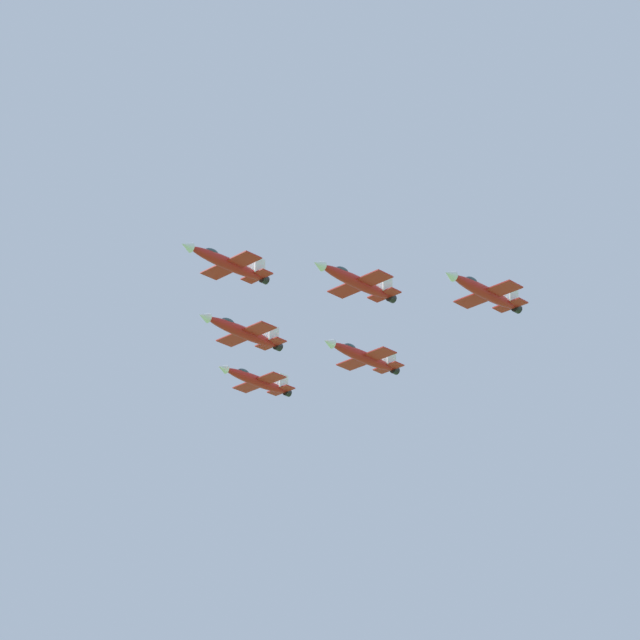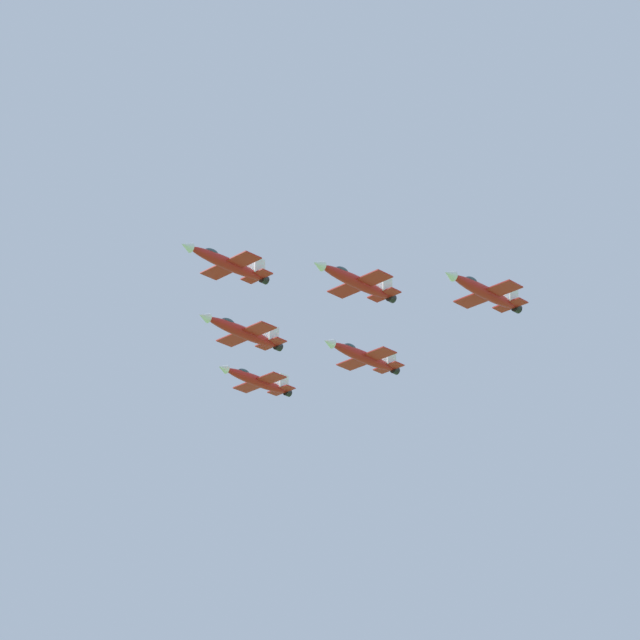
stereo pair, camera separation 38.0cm
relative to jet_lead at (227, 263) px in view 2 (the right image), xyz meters
name	(u,v)px [view 2 (the right image)]	position (x,y,z in m)	size (l,w,h in m)	color
jet_lead	(227,263)	(0.00, 0.00, 0.00)	(9.83, 14.00, 3.24)	red
jet_left_wingman	(356,281)	(16.49, 5.85, -2.04)	(9.97, 14.37, 3.31)	red
jet_right_wingman	(243,332)	(-3.12, 17.21, -2.23)	(10.12, 14.66, 3.38)	red
jet_left_outer	(485,292)	(32.98, 11.71, -2.84)	(10.06, 14.67, 3.37)	red
jet_right_outer	(256,380)	(-6.24, 34.43, -2.58)	(9.59, 13.88, 3.20)	red
jet_slot_rear	(363,356)	(13.37, 23.07, -5.47)	(9.77, 14.11, 3.25)	red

